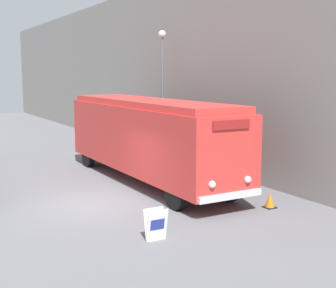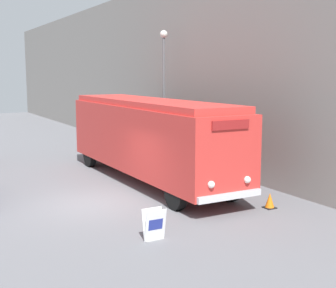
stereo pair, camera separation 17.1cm
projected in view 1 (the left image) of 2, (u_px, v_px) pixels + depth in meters
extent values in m
plane|color=slate|center=(94.00, 204.00, 15.51)|extent=(80.00, 80.00, 0.00)
cube|color=gray|center=(141.00, 71.00, 26.75)|extent=(0.30, 60.00, 8.95)
cylinder|color=black|center=(176.00, 194.00, 14.84)|extent=(0.28, 1.05, 1.05)
cylinder|color=black|center=(229.00, 186.00, 15.87)|extent=(0.28, 1.05, 1.05)
cylinder|color=black|center=(88.00, 156.00, 21.79)|extent=(0.28, 1.05, 1.05)
cylinder|color=black|center=(129.00, 152.00, 22.82)|extent=(0.28, 1.05, 1.05)
cube|color=red|center=(148.00, 137.00, 18.64)|extent=(2.42, 10.88, 2.53)
cube|color=red|center=(147.00, 103.00, 18.44)|extent=(2.23, 10.44, 0.24)
cube|color=silver|center=(231.00, 196.00, 14.08)|extent=(2.30, 0.12, 0.20)
sphere|color=white|center=(212.00, 184.00, 13.72)|extent=(0.22, 0.22, 0.22)
sphere|color=white|center=(248.00, 179.00, 14.37)|extent=(0.22, 0.22, 0.22)
cube|color=maroon|center=(231.00, 125.00, 13.80)|extent=(1.33, 0.06, 0.28)
cube|color=gray|center=(156.00, 240.00, 12.20)|extent=(0.52, 0.19, 0.01)
cube|color=white|center=(157.00, 225.00, 12.08)|extent=(0.58, 0.17, 0.83)
cube|color=white|center=(155.00, 224.00, 12.20)|extent=(0.58, 0.17, 0.83)
cube|color=navy|center=(157.00, 225.00, 12.06)|extent=(0.41, 0.06, 0.29)
cylinder|color=#595E60|center=(162.00, 100.00, 22.57)|extent=(0.12, 0.12, 6.05)
sphere|color=silver|center=(162.00, 34.00, 22.11)|extent=(0.36, 0.36, 0.36)
cube|color=black|center=(270.00, 207.00, 15.12)|extent=(0.36, 0.36, 0.03)
cone|color=orange|center=(270.00, 200.00, 15.09)|extent=(0.30, 0.30, 0.47)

